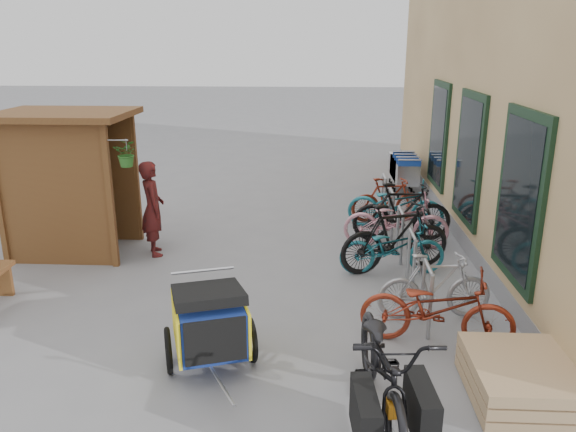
{
  "coord_description": "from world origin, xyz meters",
  "views": [
    {
      "loc": [
        0.92,
        -6.43,
        3.47
      ],
      "look_at": [
        0.5,
        1.5,
        1.0
      ],
      "focal_mm": 35.0,
      "sensor_mm": 36.0,
      "label": 1
    }
  ],
  "objects_px": {
    "bike_0": "(437,309)",
    "bike_4": "(396,221)",
    "cargo_bike": "(384,369)",
    "child_trailer": "(210,321)",
    "kiosk": "(63,163)",
    "bike_2": "(392,247)",
    "pallet_stack": "(520,380)",
    "bike_1": "(435,286)",
    "bike_7": "(388,200)",
    "bike_3": "(396,237)",
    "shopping_carts": "(403,168)",
    "bike_6": "(395,205)",
    "bike_5": "(402,212)",
    "person_kiosk": "(153,209)"
  },
  "relations": [
    {
      "from": "bike_0",
      "to": "bike_4",
      "type": "distance_m",
      "value": 3.35
    },
    {
      "from": "cargo_bike",
      "to": "child_trailer",
      "type": "bearing_deg",
      "value": 149.44
    },
    {
      "from": "kiosk",
      "to": "bike_2",
      "type": "height_order",
      "value": "kiosk"
    },
    {
      "from": "pallet_stack",
      "to": "child_trailer",
      "type": "height_order",
      "value": "child_trailer"
    },
    {
      "from": "bike_1",
      "to": "bike_7",
      "type": "distance_m",
      "value": 4.17
    },
    {
      "from": "bike_3",
      "to": "bike_4",
      "type": "relative_size",
      "value": 1.01
    },
    {
      "from": "pallet_stack",
      "to": "bike_7",
      "type": "height_order",
      "value": "bike_7"
    },
    {
      "from": "shopping_carts",
      "to": "bike_7",
      "type": "distance_m",
      "value": 2.56
    },
    {
      "from": "kiosk",
      "to": "bike_6",
      "type": "relative_size",
      "value": 1.36
    },
    {
      "from": "kiosk",
      "to": "bike_6",
      "type": "height_order",
      "value": "kiosk"
    },
    {
      "from": "bike_7",
      "to": "bike_6",
      "type": "bearing_deg",
      "value": 179.55
    },
    {
      "from": "cargo_bike",
      "to": "bike_2",
      "type": "height_order",
      "value": "cargo_bike"
    },
    {
      "from": "bike_2",
      "to": "bike_4",
      "type": "height_order",
      "value": "bike_4"
    },
    {
      "from": "kiosk",
      "to": "bike_5",
      "type": "xyz_separation_m",
      "value": [
        5.74,
        0.87,
        -1.01
      ]
    },
    {
      "from": "cargo_bike",
      "to": "bike_4",
      "type": "bearing_deg",
      "value": 77.09
    },
    {
      "from": "child_trailer",
      "to": "person_kiosk",
      "type": "xyz_separation_m",
      "value": [
        -1.59,
        3.38,
        0.26
      ]
    },
    {
      "from": "person_kiosk",
      "to": "bike_7",
      "type": "xyz_separation_m",
      "value": [
        4.17,
        2.05,
        -0.36
      ]
    },
    {
      "from": "bike_2",
      "to": "bike_7",
      "type": "distance_m",
      "value": 2.71
    },
    {
      "from": "bike_5",
      "to": "bike_3",
      "type": "bearing_deg",
      "value": 163.86
    },
    {
      "from": "bike_4",
      "to": "bike_0",
      "type": "bearing_deg",
      "value": -175.21
    },
    {
      "from": "bike_1",
      "to": "bike_6",
      "type": "distance_m",
      "value": 3.69
    },
    {
      "from": "bike_2",
      "to": "bike_5",
      "type": "height_order",
      "value": "bike_5"
    },
    {
      "from": "pallet_stack",
      "to": "bike_7",
      "type": "distance_m",
      "value": 5.92
    },
    {
      "from": "shopping_carts",
      "to": "cargo_bike",
      "type": "distance_m",
      "value": 8.92
    },
    {
      "from": "bike_0",
      "to": "bike_5",
      "type": "xyz_separation_m",
      "value": [
        0.11,
        3.71,
        0.07
      ]
    },
    {
      "from": "pallet_stack",
      "to": "bike_7",
      "type": "bearing_deg",
      "value": 96.33
    },
    {
      "from": "shopping_carts",
      "to": "bike_0",
      "type": "height_order",
      "value": "shopping_carts"
    },
    {
      "from": "person_kiosk",
      "to": "bike_4",
      "type": "height_order",
      "value": "person_kiosk"
    },
    {
      "from": "kiosk",
      "to": "bike_7",
      "type": "bearing_deg",
      "value": 19.67
    },
    {
      "from": "child_trailer",
      "to": "bike_7",
      "type": "bearing_deg",
      "value": 46.56
    },
    {
      "from": "bike_3",
      "to": "bike_1",
      "type": "bearing_deg",
      "value": 171.17
    },
    {
      "from": "bike_2",
      "to": "bike_4",
      "type": "distance_m",
      "value": 1.22
    },
    {
      "from": "cargo_bike",
      "to": "bike_6",
      "type": "height_order",
      "value": "cargo_bike"
    },
    {
      "from": "person_kiosk",
      "to": "bike_3",
      "type": "bearing_deg",
      "value": -121.31
    },
    {
      "from": "person_kiosk",
      "to": "bike_5",
      "type": "distance_m",
      "value": 4.38
    },
    {
      "from": "bike_7",
      "to": "bike_1",
      "type": "bearing_deg",
      "value": 171.02
    },
    {
      "from": "kiosk",
      "to": "bike_3",
      "type": "xyz_separation_m",
      "value": [
        5.44,
        -0.57,
        -1.0
      ]
    },
    {
      "from": "kiosk",
      "to": "bike_5",
      "type": "bearing_deg",
      "value": 8.59
    },
    {
      "from": "person_kiosk",
      "to": "bike_0",
      "type": "height_order",
      "value": "person_kiosk"
    },
    {
      "from": "cargo_bike",
      "to": "bike_2",
      "type": "xyz_separation_m",
      "value": [
        0.53,
        3.63,
        -0.14
      ]
    },
    {
      "from": "bike_1",
      "to": "bike_6",
      "type": "bearing_deg",
      "value": -5.65
    },
    {
      "from": "shopping_carts",
      "to": "bike_0",
      "type": "bearing_deg",
      "value": -95.05
    },
    {
      "from": "bike_0",
      "to": "bike_1",
      "type": "relative_size",
      "value": 1.2
    },
    {
      "from": "bike_4",
      "to": "bike_1",
      "type": "bearing_deg",
      "value": -172.66
    },
    {
      "from": "kiosk",
      "to": "bike_7",
      "type": "distance_m",
      "value": 6.07
    },
    {
      "from": "bike_0",
      "to": "bike_7",
      "type": "height_order",
      "value": "bike_0"
    },
    {
      "from": "person_kiosk",
      "to": "bike_6",
      "type": "relative_size",
      "value": 0.88
    },
    {
      "from": "person_kiosk",
      "to": "cargo_bike",
      "type": "bearing_deg",
      "value": -165.39
    },
    {
      "from": "bike_6",
      "to": "bike_7",
      "type": "distance_m",
      "value": 0.49
    },
    {
      "from": "cargo_bike",
      "to": "bike_6",
      "type": "relative_size",
      "value": 1.22
    }
  ]
}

